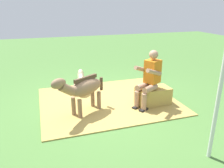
{
  "coord_description": "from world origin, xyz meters",
  "views": [
    {
      "loc": [
        1.35,
        4.75,
        2.24
      ],
      "look_at": [
        -0.12,
        0.24,
        0.55
      ],
      "focal_mm": 36.1,
      "sensor_mm": 36.0,
      "label": 1
    }
  ],
  "objects_px": {
    "hay_bale": "(153,96)",
    "person_seated": "(149,77)",
    "pony_lying": "(81,84)",
    "pony_standing": "(83,89)",
    "tent_pole_left": "(221,81)"
  },
  "relations": [
    {
      "from": "hay_bale",
      "to": "person_seated",
      "type": "bearing_deg",
      "value": 18.69
    },
    {
      "from": "hay_bale",
      "to": "person_seated",
      "type": "distance_m",
      "value": 0.52
    },
    {
      "from": "person_seated",
      "to": "pony_lying",
      "type": "relative_size",
      "value": 0.96
    },
    {
      "from": "pony_standing",
      "to": "tent_pole_left",
      "type": "height_order",
      "value": "tent_pole_left"
    },
    {
      "from": "hay_bale",
      "to": "tent_pole_left",
      "type": "bearing_deg",
      "value": 87.82
    },
    {
      "from": "pony_standing",
      "to": "pony_lying",
      "type": "xyz_separation_m",
      "value": [
        -0.21,
        -1.39,
        -0.39
      ]
    },
    {
      "from": "person_seated",
      "to": "tent_pole_left",
      "type": "relative_size",
      "value": 0.53
    },
    {
      "from": "person_seated",
      "to": "hay_bale",
      "type": "bearing_deg",
      "value": -161.31
    },
    {
      "from": "tent_pole_left",
      "to": "pony_standing",
      "type": "bearing_deg",
      "value": -52.55
    },
    {
      "from": "pony_standing",
      "to": "hay_bale",
      "type": "bearing_deg",
      "value": 178.88
    },
    {
      "from": "person_seated",
      "to": "pony_standing",
      "type": "distance_m",
      "value": 1.49
    },
    {
      "from": "hay_bale",
      "to": "person_seated",
      "type": "height_order",
      "value": "person_seated"
    },
    {
      "from": "pony_standing",
      "to": "tent_pole_left",
      "type": "relative_size",
      "value": 0.49
    },
    {
      "from": "tent_pole_left",
      "to": "hay_bale",
      "type": "bearing_deg",
      "value": -92.18
    },
    {
      "from": "person_seated",
      "to": "tent_pole_left",
      "type": "distance_m",
      "value": 2.02
    }
  ]
}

